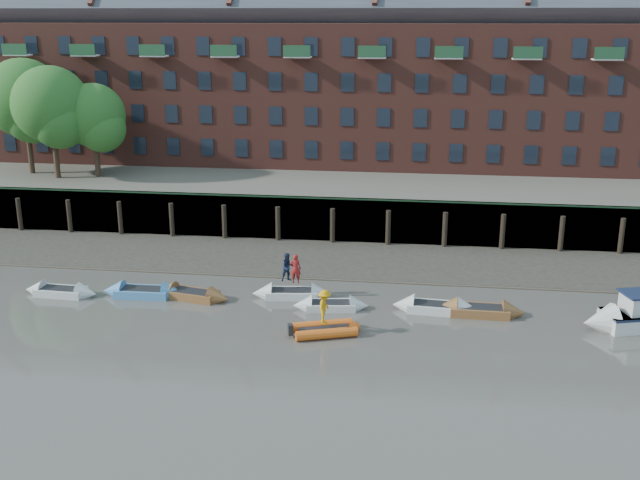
% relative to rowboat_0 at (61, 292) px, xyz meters
% --- Properties ---
extents(ground, '(220.00, 220.00, 0.00)m').
position_rel_rowboat_0_xyz_m(ground, '(16.72, -9.26, -0.23)').
color(ground, '#57524C').
rests_on(ground, ground).
extents(foreshore, '(110.00, 8.00, 0.50)m').
position_rel_rowboat_0_xyz_m(foreshore, '(16.72, 8.74, -0.23)').
color(foreshore, '#3D382F').
rests_on(foreshore, ground).
extents(mud_band, '(110.00, 1.60, 0.10)m').
position_rel_rowboat_0_xyz_m(mud_band, '(16.72, 5.34, -0.23)').
color(mud_band, '#4C4336').
rests_on(mud_band, ground).
extents(river_wall, '(110.00, 1.23, 3.30)m').
position_rel_rowboat_0_xyz_m(river_wall, '(16.72, 13.12, 1.36)').
color(river_wall, '#2D2A26').
rests_on(river_wall, ground).
extents(bank_terrace, '(110.00, 28.00, 3.20)m').
position_rel_rowboat_0_xyz_m(bank_terrace, '(16.72, 26.74, 1.37)').
color(bank_terrace, '#5E594D').
rests_on(bank_terrace, ground).
extents(apartment_terrace, '(80.60, 15.56, 20.98)m').
position_rel_rowboat_0_xyz_m(apartment_terrace, '(16.72, 27.74, 12.59)').
color(apartment_terrace, brown).
rests_on(apartment_terrace, bank_terrace).
extents(tree_cluster, '(11.76, 7.74, 9.40)m').
position_rel_rowboat_0_xyz_m(tree_cluster, '(-8.90, 18.09, 8.77)').
color(tree_cluster, '#3A281C').
rests_on(tree_cluster, bank_terrace).
extents(rowboat_0, '(4.55, 1.51, 1.31)m').
position_rel_rowboat_0_xyz_m(rowboat_0, '(0.00, 0.00, 0.00)').
color(rowboat_0, silver).
rests_on(rowboat_0, ground).
extents(rowboat_1, '(4.95, 1.56, 1.42)m').
position_rel_rowboat_0_xyz_m(rowboat_1, '(4.89, 0.50, 0.02)').
color(rowboat_1, '#498AC2').
rests_on(rowboat_1, ground).
extents(rowboat_2, '(4.86, 2.29, 1.36)m').
position_rel_rowboat_0_xyz_m(rowboat_2, '(7.86, 0.52, 0.01)').
color(rowboat_2, brown).
rests_on(rowboat_2, ground).
extents(rowboat_3, '(4.78, 1.89, 1.35)m').
position_rel_rowboat_0_xyz_m(rowboat_3, '(13.61, 1.46, 0.01)').
color(rowboat_3, silver).
rests_on(rowboat_3, ground).
extents(rowboat_4, '(4.40, 1.78, 1.24)m').
position_rel_rowboat_0_xyz_m(rowboat_4, '(16.09, -0.06, -0.01)').
color(rowboat_4, silver).
rests_on(rowboat_4, ground).
extents(rowboat_5, '(4.94, 1.76, 1.41)m').
position_rel_rowboat_0_xyz_m(rowboat_5, '(21.95, 0.34, 0.02)').
color(rowboat_5, silver).
rests_on(rowboat_5, ground).
extents(rowboat_6, '(4.99, 1.53, 1.44)m').
position_rel_rowboat_0_xyz_m(rowboat_6, '(24.34, 0.19, 0.02)').
color(rowboat_6, brown).
rests_on(rowboat_6, ground).
extents(rib_tender, '(3.61, 2.61, 0.61)m').
position_rel_rowboat_0_xyz_m(rib_tender, '(16.30, -3.45, 0.03)').
color(rib_tender, orange).
rests_on(rib_tender, ground).
extents(motor_launch, '(6.42, 3.57, 2.52)m').
position_rel_rowboat_0_xyz_m(motor_launch, '(32.14, -0.59, 0.41)').
color(motor_launch, silver).
rests_on(motor_launch, ground).
extents(person_rower_a, '(0.66, 0.45, 1.75)m').
position_rel_rowboat_0_xyz_m(person_rower_a, '(13.83, 1.49, 1.55)').
color(person_rower_a, maroon).
rests_on(person_rower_a, rowboat_3).
extents(person_rower_b, '(1.03, 0.95, 1.70)m').
position_rel_rowboat_0_xyz_m(person_rower_b, '(13.34, 1.76, 1.53)').
color(person_rower_b, '#19233F').
rests_on(person_rower_b, rowboat_3).
extents(person_rib_crew, '(0.80, 1.25, 1.84)m').
position_rel_rowboat_0_xyz_m(person_rib_crew, '(16.16, -3.42, 1.26)').
color(person_rib_crew, orange).
rests_on(person_rib_crew, rib_tender).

